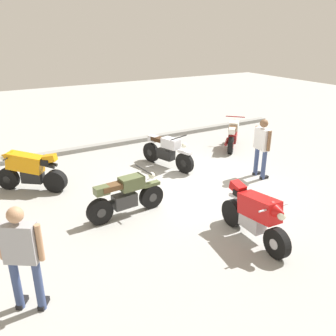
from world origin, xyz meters
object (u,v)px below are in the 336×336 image
(motorcycle_olive_vintage, at_px, (126,197))
(person_in_white_shirt, at_px, (262,145))
(motorcycle_orange_sportbike, at_px, (30,170))
(motorcycle_red_sportbike, at_px, (255,214))
(person_in_gray_shirt, at_px, (22,252))
(motorcycle_cream_vintage, at_px, (233,135))
(motorcycle_silver_cruiser, at_px, (167,151))

(motorcycle_olive_vintage, xyz_separation_m, person_in_white_shirt, (4.33, 0.14, 0.52))
(motorcycle_orange_sportbike, distance_m, person_in_white_shirt, 6.46)
(motorcycle_red_sportbike, relative_size, person_in_white_shirt, 1.12)
(motorcycle_red_sportbike, distance_m, person_in_gray_shirt, 4.40)
(motorcycle_orange_sportbike, bearing_deg, motorcycle_cream_vintage, -141.51)
(person_in_white_shirt, distance_m, person_in_gray_shirt, 7.16)
(motorcycle_cream_vintage, relative_size, motorcycle_olive_vintage, 0.77)
(motorcycle_orange_sportbike, xyz_separation_m, person_in_white_shirt, (5.97, -2.44, 0.41))
(person_in_gray_shirt, bearing_deg, motorcycle_olive_vintage, -17.82)
(motorcycle_silver_cruiser, distance_m, person_in_white_shirt, 2.89)
(motorcycle_orange_sportbike, distance_m, person_in_gray_shirt, 4.65)
(motorcycle_red_sportbike, xyz_separation_m, person_in_gray_shirt, (-4.37, 0.31, 0.44))
(motorcycle_red_sportbike, xyz_separation_m, motorcycle_orange_sportbike, (-3.50, 4.85, 0.00))
(motorcycle_red_sportbike, bearing_deg, motorcycle_orange_sportbike, -141.18)
(person_in_white_shirt, bearing_deg, motorcycle_red_sportbike, -129.73)
(motorcycle_olive_vintage, height_order, person_in_white_shirt, person_in_white_shirt)
(motorcycle_orange_sportbike, xyz_separation_m, person_in_gray_shirt, (-0.87, -4.55, 0.44))
(motorcycle_olive_vintage, relative_size, person_in_white_shirt, 1.12)
(motorcycle_red_sportbike, relative_size, motorcycle_olive_vintage, 1.00)
(motorcycle_red_sportbike, bearing_deg, motorcycle_silver_cruiser, 176.23)
(motorcycle_cream_vintage, xyz_separation_m, motorcycle_silver_cruiser, (-3.04, -0.45, 0.03))
(motorcycle_olive_vintage, distance_m, person_in_white_shirt, 4.36)
(motorcycle_orange_sportbike, relative_size, person_in_white_shirt, 0.95)
(motorcycle_olive_vintage, xyz_separation_m, person_in_gray_shirt, (-2.51, -1.97, 0.55))
(motorcycle_silver_cruiser, distance_m, person_in_gray_shirt, 6.48)
(motorcycle_cream_vintage, distance_m, person_in_gray_shirt, 9.23)
(motorcycle_cream_vintage, distance_m, person_in_white_shirt, 2.82)
(motorcycle_olive_vintage, bearing_deg, motorcycle_red_sportbike, -55.19)
(motorcycle_cream_vintage, relative_size, person_in_white_shirt, 0.86)
(motorcycle_olive_vintage, bearing_deg, motorcycle_silver_cruiser, 38.60)
(person_in_gray_shirt, bearing_deg, motorcycle_cream_vintage, -25.55)
(motorcycle_silver_cruiser, bearing_deg, person_in_white_shirt, 26.17)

